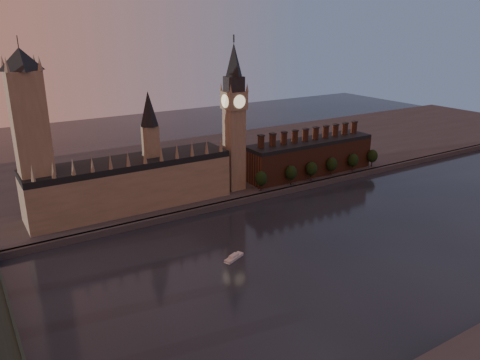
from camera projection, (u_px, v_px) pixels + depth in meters
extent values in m
plane|color=black|center=(326.00, 257.00, 248.09)|extent=(900.00, 900.00, 0.00)
cube|color=#404045|center=(237.00, 202.00, 319.72)|extent=(900.00, 4.00, 4.00)
cube|color=#404045|center=(181.00, 169.00, 391.98)|extent=(900.00, 180.00, 4.00)
cube|color=gray|center=(131.00, 186.00, 301.94)|extent=(130.00, 30.00, 28.00)
cube|color=black|center=(129.00, 163.00, 296.85)|extent=(130.00, 30.00, 4.00)
cube|color=gray|center=(151.00, 144.00, 301.22)|extent=(9.00, 9.00, 24.00)
cone|color=black|center=(149.00, 109.00, 293.90)|extent=(12.00, 12.00, 22.00)
cone|color=gray|center=(32.00, 173.00, 253.65)|extent=(2.60, 2.60, 10.00)
cone|color=gray|center=(53.00, 170.00, 259.06)|extent=(2.60, 2.60, 10.00)
cone|color=gray|center=(73.00, 167.00, 264.46)|extent=(2.60, 2.60, 10.00)
cone|color=gray|center=(92.00, 164.00, 269.87)|extent=(2.60, 2.60, 10.00)
cone|color=gray|center=(110.00, 161.00, 275.27)|extent=(2.60, 2.60, 10.00)
cone|color=gray|center=(128.00, 158.00, 280.68)|extent=(2.60, 2.60, 10.00)
cone|color=gray|center=(145.00, 156.00, 286.08)|extent=(2.60, 2.60, 10.00)
cone|color=gray|center=(161.00, 153.00, 291.49)|extent=(2.60, 2.60, 10.00)
cone|color=gray|center=(177.00, 151.00, 296.89)|extent=(2.60, 2.60, 10.00)
cone|color=gray|center=(192.00, 149.00, 302.30)|extent=(2.60, 2.60, 10.00)
cone|color=gray|center=(207.00, 146.00, 307.70)|extent=(2.60, 2.60, 10.00)
cone|color=gray|center=(221.00, 144.00, 313.11)|extent=(2.60, 2.60, 10.00)
cube|color=gray|center=(34.00, 152.00, 264.36)|extent=(18.00, 18.00, 90.00)
cone|color=black|center=(20.00, 59.00, 248.12)|extent=(24.00, 24.00, 12.00)
cylinder|color=#232326|center=(18.00, 47.00, 246.21)|extent=(0.50, 0.50, 12.00)
cone|color=gray|center=(6.00, 65.00, 238.30)|extent=(3.00, 3.00, 8.00)
cone|color=gray|center=(39.00, 63.00, 246.37)|extent=(3.00, 3.00, 8.00)
cone|color=gray|center=(2.00, 62.00, 251.15)|extent=(3.00, 3.00, 8.00)
cone|color=gray|center=(34.00, 61.00, 259.21)|extent=(3.00, 3.00, 8.00)
cube|color=gray|center=(234.00, 150.00, 330.94)|extent=(12.00, 12.00, 58.00)
cube|color=gray|center=(234.00, 100.00, 319.80)|extent=(14.00, 14.00, 12.00)
cube|color=#232326|center=(234.00, 84.00, 316.29)|extent=(11.00, 11.00, 10.00)
cone|color=black|center=(234.00, 60.00, 311.20)|extent=(13.00, 13.00, 22.00)
cylinder|color=#232326|center=(234.00, 38.00, 306.90)|extent=(1.00, 1.00, 5.00)
cylinder|color=beige|center=(240.00, 102.00, 314.02)|extent=(9.00, 0.50, 9.00)
cylinder|color=beige|center=(229.00, 99.00, 325.58)|extent=(9.00, 0.50, 9.00)
cylinder|color=beige|center=(225.00, 101.00, 316.17)|extent=(0.50, 9.00, 9.00)
cylinder|color=beige|center=(243.00, 99.00, 323.43)|extent=(0.50, 9.00, 9.00)
cone|color=gray|center=(231.00, 89.00, 308.44)|extent=(2.00, 2.00, 6.00)
cone|color=gray|center=(247.00, 87.00, 314.99)|extent=(2.00, 2.00, 6.00)
cone|color=gray|center=(221.00, 87.00, 318.88)|extent=(2.00, 2.00, 6.00)
cone|color=gray|center=(237.00, 85.00, 325.43)|extent=(2.00, 2.00, 6.00)
cube|color=#53301F|center=(309.00, 158.00, 371.63)|extent=(110.00, 25.00, 24.00)
cube|color=black|center=(310.00, 142.00, 367.33)|extent=(110.00, 25.00, 3.00)
cube|color=#53301F|center=(261.00, 142.00, 341.73)|extent=(3.50, 3.50, 9.00)
cube|color=#232326|center=(261.00, 135.00, 340.14)|extent=(4.20, 4.20, 1.00)
cube|color=#53301F|center=(273.00, 140.00, 347.00)|extent=(3.50, 3.50, 9.00)
cube|color=#232326|center=(273.00, 134.00, 345.41)|extent=(4.20, 4.20, 1.00)
cube|color=#53301F|center=(284.00, 139.00, 352.26)|extent=(3.50, 3.50, 9.00)
cube|color=#232326|center=(284.00, 132.00, 350.67)|extent=(4.20, 4.20, 1.00)
cube|color=#53301F|center=(295.00, 137.00, 357.52)|extent=(3.50, 3.50, 9.00)
cube|color=#232326|center=(295.00, 130.00, 355.93)|extent=(4.20, 4.20, 1.00)
cube|color=#53301F|center=(305.00, 135.00, 362.78)|extent=(3.50, 3.50, 9.00)
cube|color=#232326|center=(306.00, 129.00, 361.19)|extent=(4.20, 4.20, 1.00)
cube|color=#53301F|center=(316.00, 134.00, 368.05)|extent=(3.50, 3.50, 9.00)
cube|color=#232326|center=(316.00, 127.00, 366.46)|extent=(4.20, 4.20, 1.00)
cube|color=#53301F|center=(326.00, 132.00, 373.31)|extent=(3.50, 3.50, 9.00)
cube|color=#232326|center=(326.00, 126.00, 371.72)|extent=(4.20, 4.20, 1.00)
cube|color=#53301F|center=(335.00, 131.00, 378.57)|extent=(3.50, 3.50, 9.00)
cube|color=#232326|center=(336.00, 124.00, 376.98)|extent=(4.20, 4.20, 1.00)
cube|color=#53301F|center=(345.00, 129.00, 383.84)|extent=(3.50, 3.50, 9.00)
cube|color=#232326|center=(345.00, 123.00, 382.24)|extent=(4.20, 4.20, 1.00)
cube|color=#53301F|center=(354.00, 128.00, 389.10)|extent=(3.50, 3.50, 9.00)
cube|color=#232326|center=(354.00, 122.00, 387.51)|extent=(4.20, 4.20, 1.00)
cylinder|color=black|center=(261.00, 187.00, 333.70)|extent=(0.80, 0.80, 6.00)
ellipsoid|color=black|center=(261.00, 178.00, 331.63)|extent=(8.60, 8.60, 10.75)
cylinder|color=black|center=(291.00, 181.00, 346.84)|extent=(0.80, 0.80, 6.00)
ellipsoid|color=black|center=(291.00, 172.00, 344.77)|extent=(8.60, 8.60, 10.75)
cylinder|color=black|center=(311.00, 177.00, 356.02)|extent=(0.80, 0.80, 6.00)
ellipsoid|color=black|center=(311.00, 169.00, 353.95)|extent=(8.60, 8.60, 10.75)
cylinder|color=black|center=(331.00, 172.00, 367.22)|extent=(0.80, 0.80, 6.00)
ellipsoid|color=black|center=(332.00, 164.00, 365.15)|extent=(8.60, 8.60, 10.75)
cylinder|color=black|center=(352.00, 168.00, 378.14)|extent=(0.80, 0.80, 6.00)
ellipsoid|color=black|center=(353.00, 160.00, 376.07)|extent=(8.60, 8.60, 10.75)
cylinder|color=black|center=(372.00, 163.00, 389.80)|extent=(0.80, 0.80, 6.00)
ellipsoid|color=black|center=(372.00, 156.00, 387.73)|extent=(8.60, 8.60, 10.75)
cube|color=#1C2B27|center=(3.00, 352.00, 163.11)|extent=(12.00, 200.00, 2.50)
cube|color=#1C2B27|center=(19.00, 342.00, 165.27)|extent=(1.00, 200.00, 1.30)
cube|color=#BEBEBE|center=(234.00, 258.00, 246.33)|extent=(13.16, 8.43, 1.46)
cube|color=#BEBEBE|center=(234.00, 255.00, 245.92)|extent=(6.11, 4.69, 1.09)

